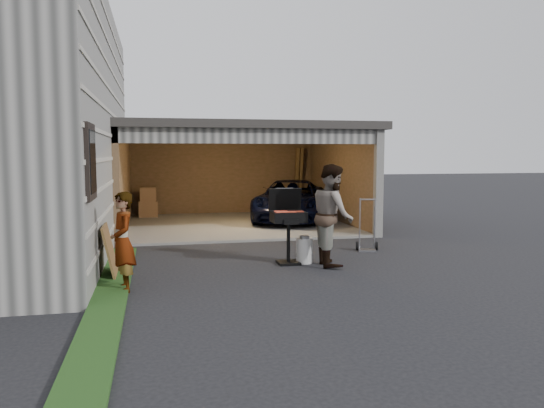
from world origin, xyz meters
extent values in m
plane|color=black|center=(0.00, 0.00, 0.00)|extent=(80.00, 80.00, 0.00)
cube|color=#193814|center=(-2.25, -1.00, 0.03)|extent=(0.50, 8.00, 0.06)
cube|color=#605E59|center=(0.75, 6.50, 0.03)|extent=(6.50, 6.00, 0.06)
cube|color=#463A20|center=(0.75, 9.43, 1.35)|extent=(6.50, 0.15, 2.70)
cube|color=#463A20|center=(3.92, 6.50, 1.35)|extent=(0.15, 6.00, 2.70)
cube|color=#463A20|center=(-2.42, 6.50, 1.35)|extent=(0.15, 6.00, 2.70)
cube|color=#2D2B28|center=(0.75, 6.50, 2.80)|extent=(6.80, 6.30, 0.20)
cube|color=#474744|center=(0.75, 3.58, 2.52)|extent=(6.50, 0.16, 0.36)
cube|color=silver|center=(0.75, 4.80, 2.62)|extent=(6.00, 2.40, 0.06)
cube|color=#474744|center=(3.90, 3.55, 1.35)|extent=(0.20, 0.18, 2.70)
cube|color=brown|center=(-1.80, 8.70, 0.31)|extent=(0.60, 0.50, 0.50)
cube|color=brown|center=(-1.80, 8.70, 0.79)|extent=(0.50, 0.45, 0.45)
cube|color=brown|center=(3.20, 8.60, 0.36)|extent=(0.55, 0.50, 0.60)
cube|color=brown|center=(3.38, 9.20, 1.20)|extent=(0.24, 0.43, 2.20)
imported|color=black|center=(2.52, 6.90, 0.61)|extent=(3.42, 4.84, 1.22)
imported|color=#A2B7CC|center=(-2.07, -0.50, 0.77)|extent=(0.50, 0.64, 1.54)
imported|color=#50221F|center=(1.69, 0.64, 0.96)|extent=(0.81, 0.99, 1.92)
cube|color=black|center=(0.90, 0.90, 0.02)|extent=(0.41, 0.41, 0.05)
cylinder|color=black|center=(0.90, 0.90, 0.44)|extent=(0.07, 0.07, 0.82)
cube|color=black|center=(0.90, 0.90, 0.91)|extent=(0.65, 0.45, 0.20)
cube|color=#59595B|center=(0.90, 0.90, 0.99)|extent=(0.59, 0.39, 0.01)
cube|color=black|center=(0.90, 1.18, 1.21)|extent=(0.65, 0.12, 0.45)
cylinder|color=silver|center=(1.22, 0.92, 0.24)|extent=(0.37, 0.37, 0.48)
cube|color=brown|center=(-2.34, 0.47, 0.45)|extent=(0.23, 0.82, 0.91)
cube|color=gray|center=(2.89, 1.80, 0.02)|extent=(0.43, 0.34, 0.04)
cylinder|color=black|center=(2.73, 1.99, 0.10)|extent=(0.10, 0.19, 0.19)
cylinder|color=black|center=(3.13, 1.85, 0.10)|extent=(0.10, 0.19, 0.19)
cylinder|color=gray|center=(2.78, 1.97, 0.58)|extent=(0.03, 0.03, 1.11)
cylinder|color=gray|center=(3.08, 1.87, 0.58)|extent=(0.03, 0.03, 1.11)
cylinder|color=gray|center=(2.93, 1.92, 1.11)|extent=(0.31, 0.13, 0.03)
camera|label=1|loc=(-1.57, -8.81, 2.13)|focal=35.00mm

